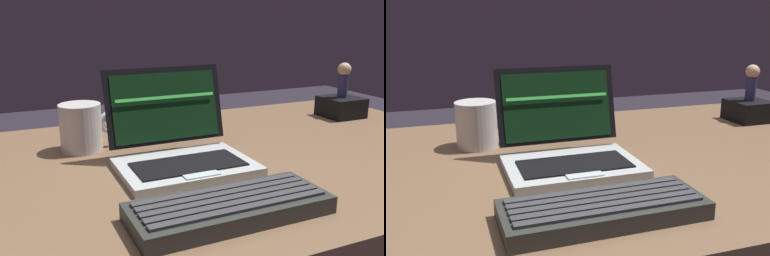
% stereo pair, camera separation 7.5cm
% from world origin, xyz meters
% --- Properties ---
extents(desk, '(1.63, 0.74, 0.74)m').
position_xyz_m(desk, '(0.00, 0.00, 0.67)').
color(desk, brown).
rests_on(desk, ground).
extents(laptop_front, '(0.25, 0.21, 0.18)m').
position_xyz_m(laptop_front, '(0.09, -0.02, 0.77)').
color(laptop_front, '#B3BBBA').
rests_on(laptop_front, desk).
extents(external_keyboard, '(0.29, 0.11, 0.03)m').
position_xyz_m(external_keyboard, '(0.08, -0.24, 0.75)').
color(external_keyboard, '#2C302C').
rests_on(external_keyboard, desk).
extents(figurine_stand, '(0.10, 0.10, 0.05)m').
position_xyz_m(figurine_stand, '(0.65, 0.16, 0.77)').
color(figurine_stand, black).
rests_on(figurine_stand, desk).
extents(figurine, '(0.04, 0.04, 0.10)m').
position_xyz_m(figurine, '(0.65, 0.16, 0.85)').
color(figurine, navy).
rests_on(figurine, figurine_stand).
extents(coffee_mug, '(0.13, 0.09, 0.10)m').
position_xyz_m(coffee_mug, '(-0.06, 0.15, 0.79)').
color(coffee_mug, silver).
rests_on(coffee_mug, desk).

